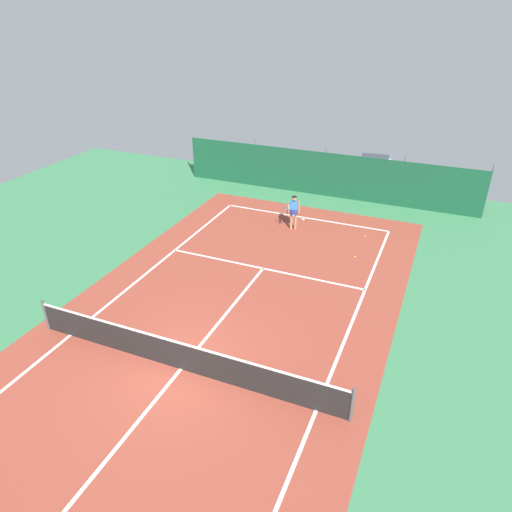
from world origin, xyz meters
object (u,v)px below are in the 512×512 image
tennis_net (180,355)px  tennis_ball_near_player (365,236)px  tennis_player (294,210)px  parked_car (373,173)px  tennis_ball_midcourt (355,257)px

tennis_net → tennis_ball_near_player: bearing=73.7°
tennis_player → parked_car: size_ratio=0.37×
tennis_ball_midcourt → parked_car: size_ratio=0.02×
tennis_net → parked_car: size_ratio=2.31×
tennis_ball_near_player → tennis_ball_midcourt: same height
parked_car → tennis_player: bearing=-114.9°
parked_car → tennis_ball_near_player: bearing=-88.9°
tennis_net → tennis_ball_midcourt: size_ratio=153.33×
tennis_ball_near_player → tennis_net: bearing=-106.3°
tennis_player → parked_car: parked_car is taller
tennis_ball_near_player → parked_car: 6.87m
tennis_net → parked_car: bearing=82.9°
tennis_player → tennis_ball_midcourt: bearing=137.2°
tennis_player → tennis_ball_near_player: bearing=172.1°
tennis_net → parked_car: (2.22, 17.68, 0.33)m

